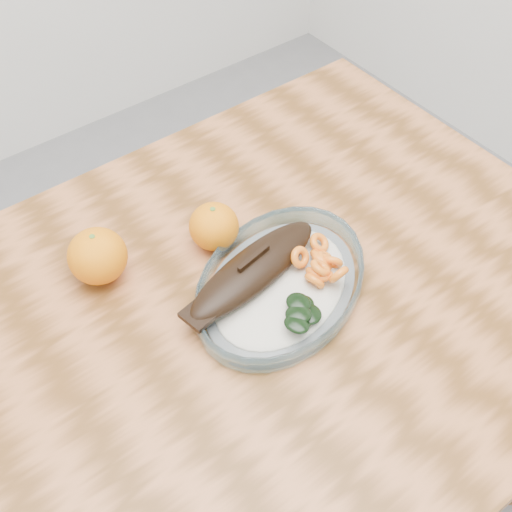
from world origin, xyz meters
The scene contains 4 objects.
dining_table centered at (0.00, 0.00, 0.65)m, with size 1.20×0.80×0.75m.
plated_meal centered at (0.11, 0.00, 0.77)m, with size 0.70×0.70×0.08m.
orange_left centered at (-0.08, 0.18, 0.79)m, with size 0.09×0.09×0.09m, color #E26604.
orange_right centered at (0.09, 0.13, 0.79)m, with size 0.08×0.08×0.08m, color #E26604.
Camera 1 is at (-0.27, -0.44, 1.48)m, focal length 45.00 mm.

